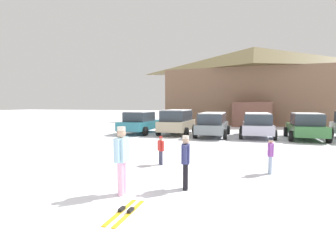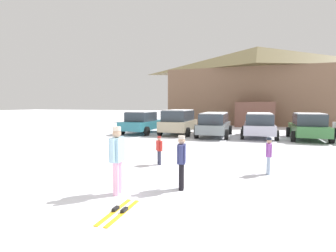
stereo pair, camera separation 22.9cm
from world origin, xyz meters
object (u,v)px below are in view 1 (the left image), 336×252
Objects in this scene: parked_green_coupe at (306,126)px; skier_teen_in_navy_coat at (186,159)px; skier_child_in_red_jacket at (161,149)px; ski_lodge at (253,85)px; pair_of_skis at (125,212)px; parked_teal_hatchback at (140,122)px; parked_beige_suv at (177,121)px; skier_adult_in_blue_parka at (122,157)px; skier_child_in_purple_jacket at (270,153)px; parked_grey_wagon at (213,123)px; parked_silver_wagon at (257,124)px.

skier_teen_in_navy_coat is (-5.03, -11.47, -0.04)m from parked_green_coupe.
ski_lodge is at bearing 81.00° from skier_child_in_red_jacket.
parked_teal_hatchback is at bearing 111.62° from pair_of_skis.
pair_of_skis is (-0.84, -1.79, -0.77)m from skier_teen_in_navy_coat.
parked_beige_suv reaches higher than skier_adult_in_blue_parka.
skier_child_in_purple_jacket is 3.72m from skier_child_in_red_jacket.
parked_beige_suv is at bearing -112.64° from ski_lodge.
parked_grey_wagon is (5.45, -0.20, 0.05)m from parked_teal_hatchback.
ski_lodge is 14.55m from parked_beige_suv.
skier_child_in_purple_jacket is 0.83× the size of skier_teen_in_navy_coat.
skier_adult_in_blue_parka is (4.79, -12.51, 0.11)m from parked_teal_hatchback.
skier_adult_in_blue_parka is (-3.55, -12.63, 0.06)m from parked_silver_wagon.
ski_lodge is at bearing 83.76° from pair_of_skis.
parked_silver_wagon is at bearing -0.61° from parked_beige_suv.
skier_child_in_red_jacket is 0.76× the size of pair_of_skis.
skier_child_in_red_jacket is at bearing -99.00° from ski_lodge.
parked_green_coupe is at bearing -77.62° from ski_lodge.
parked_grey_wagon reaches higher than skier_child_in_purple_jacket.
ski_lodge is 13.57m from parked_silver_wagon.
skier_adult_in_blue_parka is at bearing -97.69° from ski_lodge.
parked_grey_wagon is at bearing 89.52° from pair_of_skis.
skier_child_in_purple_jacket is (8.41, -9.43, -0.18)m from parked_teal_hatchback.
parked_teal_hatchback reaches higher than skier_child_in_red_jacket.
parked_silver_wagon is at bearing 79.66° from skier_teen_in_navy_coat.
skier_adult_in_blue_parka is 1.21× the size of pair_of_skis.
pair_of_skis is (2.52, -13.65, -0.93)m from parked_beige_suv.
parked_silver_wagon is at bearing -89.68° from ski_lodge.
parked_beige_suv is 2.91× the size of skier_teen_in_navy_coat.
ski_lodge is 4.71× the size of parked_beige_suv.
skier_teen_in_navy_coat is at bearing 64.81° from pair_of_skis.
skier_teen_in_navy_coat is at bearing -58.64° from skier_child_in_red_jacket.
skier_adult_in_blue_parka reaches higher than parked_green_coupe.
ski_lodge reaches higher than parked_beige_suv.
parked_teal_hatchback is 2.58× the size of skier_adult_in_blue_parka.
ski_lodge is 13.68× the size of skier_teen_in_navy_coat.
skier_teen_in_navy_coat is 1.02× the size of pair_of_skis.
parked_beige_suv reaches higher than parked_teal_hatchback.
parked_silver_wagon is (5.52, -0.06, -0.08)m from parked_beige_suv.
parked_teal_hatchback is 10.38m from skier_child_in_red_jacket.
parked_beige_suv is 2.66m from parked_grey_wagon.
skier_adult_in_blue_parka is at bearing 119.92° from pair_of_skis.
ski_lodge reaches higher than parked_grey_wagon.
skier_child_in_red_jacket is (4.70, -9.25, -0.24)m from parked_teal_hatchback.
parked_green_coupe is 11.14m from skier_child_in_red_jacket.
skier_teen_in_navy_coat is at bearing -62.11° from parked_teal_hatchback.
parked_teal_hatchback is 1.05× the size of parked_beige_suv.
skier_child_in_purple_jacket is 0.70× the size of skier_adult_in_blue_parka.
ski_lodge is at bearing 67.36° from parked_beige_suv.
parked_beige_suv reaches higher than skier_teen_in_navy_coat.
skier_child_in_red_jacket is 4.31m from pair_of_skis.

